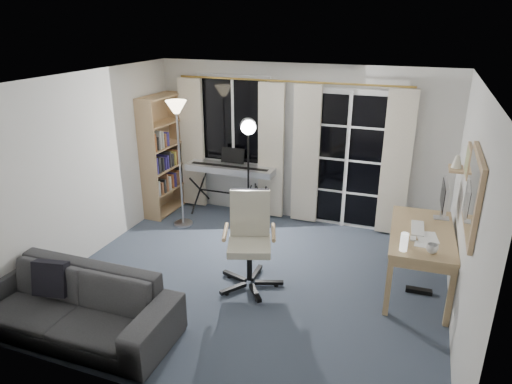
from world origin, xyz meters
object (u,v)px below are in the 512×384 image
studio_light (248,140)px  monitor (444,197)px  mug (432,247)px  keyboard_piano (230,170)px  office_chair (250,231)px  sofa (69,295)px  desk (421,239)px  bookshelf (161,158)px  torchiere_lamp (177,127)px

studio_light → monitor: studio_light is taller
monitor → mug: (-0.10, -0.95, -0.22)m
keyboard_piano → office_chair: size_ratio=1.26×
monitor → sofa: (-3.43, -2.51, -0.60)m
office_chair → desk: bearing=-3.5°
desk → monitor: size_ratio=2.64×
office_chair → sofa: size_ratio=0.52×
bookshelf → desk: bookshelf is taller
torchiere_lamp → sofa: torchiere_lamp is taller
bookshelf → monitor: bookshelf is taller
studio_light → desk: size_ratio=1.22×
office_chair → desk: (1.90, 0.53, -0.02)m
studio_light → sofa: bearing=-129.8°
monitor → keyboard_piano: bearing=164.2°
keyboard_piano → sofa: 3.28m
desk → mug: size_ratio=11.61×
mug → sofa: bearing=-155.0°
studio_light → monitor: 2.71m
keyboard_piano → monitor: monitor is taller
desk → office_chair: bearing=-166.7°
monitor → bookshelf: bearing=170.3°
torchiere_lamp → mug: (3.55, -1.11, -0.74)m
torchiere_lamp → office_chair: (1.55, -1.15, -0.88)m
keyboard_piano → mug: size_ratio=11.71×
torchiere_lamp → mug: size_ratio=15.78×
bookshelf → keyboard_piano: 1.14m
keyboard_piano → sofa: keyboard_piano is taller
office_chair → sofa: office_chair is taller
office_chair → monitor: size_ratio=2.12×
keyboard_piano → mug: bearing=-30.4°
torchiere_lamp → desk: size_ratio=1.36×
studio_light → office_chair: studio_light is taller
monitor → sofa: size_ratio=0.25×
studio_light → office_chair: size_ratio=1.52×
bookshelf → keyboard_piano: bookshelf is taller
bookshelf → office_chair: size_ratio=1.68×
studio_light → mug: size_ratio=14.17×
monitor → mug: size_ratio=4.40×
torchiere_lamp → desk: (3.45, -0.61, -0.89)m
torchiere_lamp → desk: bearing=-10.1°
studio_light → desk: bearing=-44.5°
desk → mug: (0.10, -0.50, 0.15)m
bookshelf → mug: bookshelf is taller
mug → sofa: 3.70m
keyboard_piano → studio_light: 0.80m
desk → monitor: monitor is taller
studio_light → sofa: 3.18m
office_chair → sofa: 2.04m
mug → monitor: bearing=84.2°
keyboard_piano → studio_light: (0.43, -0.32, 0.60)m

